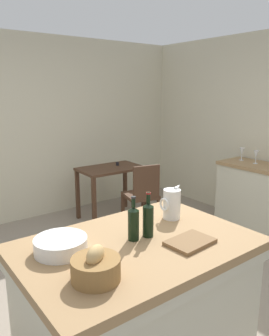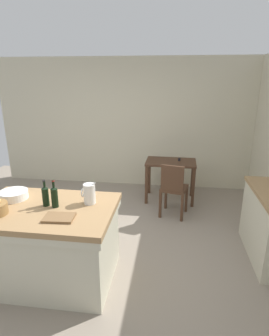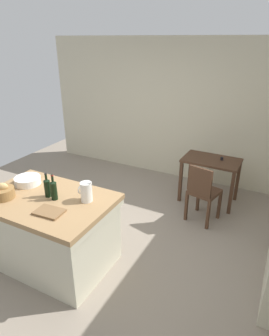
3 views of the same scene
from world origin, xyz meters
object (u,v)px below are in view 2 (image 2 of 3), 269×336
wooden_chair (173,188)px  wine_bottle_dark (55,196)px  pitcher (89,193)px  writing_desk (171,168)px  cutting_board (59,218)px  island_table (48,241)px  wash_bowl (14,195)px  wine_bottle_amber (45,196)px

wooden_chair → wine_bottle_dark: wine_bottle_dark is taller
wooden_chair → pitcher: pitcher is taller
writing_desk → wine_bottle_dark: 2.66m
cutting_board → writing_desk: bearing=67.4°
island_table → wine_bottle_dark: bearing=14.4°
pitcher → wine_bottle_dark: 0.37m
wash_bowl → cutting_board: size_ratio=1.08×
pitcher → wash_bowl: size_ratio=0.84×
writing_desk → wooden_chair: wooden_chair is taller
wine_bottle_amber → cutting_board: bearing=-46.4°
writing_desk → wash_bowl: bearing=-129.0°
pitcher → wine_bottle_dark: bearing=-157.9°
wash_bowl → cutting_board: wash_bowl is taller
wooden_chair → cutting_board: (-1.13, -1.91, 0.40)m
wine_bottle_amber → wooden_chair: bearing=50.1°
pitcher → wine_bottle_amber: (-0.45, -0.12, 0.00)m
wooden_chair → pitcher: size_ratio=3.44×
writing_desk → pitcher: size_ratio=3.42×
island_table → wash_bowl: (-0.45, 0.17, 0.46)m
pitcher → wine_bottle_dark: size_ratio=0.88×
island_table → wine_bottle_amber: 0.53m
cutting_board → wash_bowl: bearing=150.9°
writing_desk → wash_bowl: wash_bowl is taller
island_table → writing_desk: (1.32, 2.36, 0.15)m
writing_desk → wine_bottle_amber: bearing=-119.7°
wooden_chair → wash_bowl: (-1.83, -1.52, 0.43)m
wooden_chair → writing_desk: bearing=95.0°
cutting_board → wine_bottle_amber: size_ratio=1.00×
island_table → wine_bottle_amber: (0.00, 0.04, 0.53)m
wooden_chair → cutting_board: wooden_chair is taller
pitcher → wash_bowl: pitcher is taller
wash_bowl → cutting_board: 0.80m
wash_bowl → cutting_board: (0.70, -0.39, -0.03)m
pitcher → wash_bowl: 0.90m
pitcher → wine_bottle_amber: size_ratio=0.91×
island_table → pitcher: size_ratio=5.59×
wooden_chair → wash_bowl: bearing=-140.2°
island_table → cutting_board: bearing=-41.2°
island_table → wine_bottle_amber: size_ratio=5.10×
wash_bowl → wine_bottle_dark: wine_bottle_dark is taller
island_table → wine_bottle_amber: bearing=89.6°
pitcher → writing_desk: bearing=68.3°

